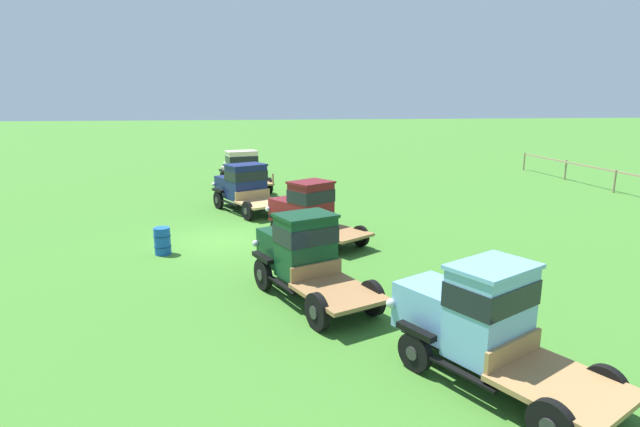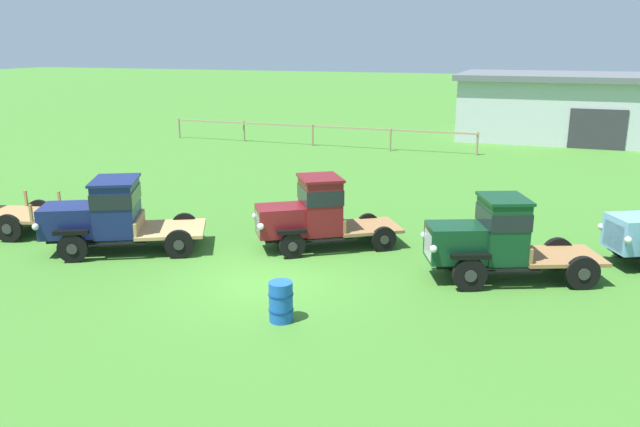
{
  "view_description": "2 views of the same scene",
  "coord_description": "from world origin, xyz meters",
  "px_view_note": "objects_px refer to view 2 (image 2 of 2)",
  "views": [
    {
      "loc": [
        18.54,
        0.85,
        5.21
      ],
      "look_at": [
        0.25,
        3.63,
        1.0
      ],
      "focal_mm": 28.0,
      "sensor_mm": 36.0,
      "label": 1
    },
    {
      "loc": [
        6.75,
        -14.15,
        6.19
      ],
      "look_at": [
        0.25,
        3.63,
        1.0
      ],
      "focal_mm": 35.0,
      "sensor_mm": 36.0,
      "label": 2
    }
  ],
  "objects_px": {
    "vintage_truck_second_in_line": "(109,214)",
    "oil_drum_beside_row": "(281,302)",
    "vintage_truck_midrow_center": "(314,212)",
    "vintage_truck_far_side": "(495,238)"
  },
  "relations": [
    {
      "from": "vintage_truck_midrow_center",
      "to": "vintage_truck_far_side",
      "type": "relative_size",
      "value": 0.93
    },
    {
      "from": "vintage_truck_far_side",
      "to": "oil_drum_beside_row",
      "type": "bearing_deg",
      "value": -134.77
    },
    {
      "from": "vintage_truck_midrow_center",
      "to": "vintage_truck_far_side",
      "type": "bearing_deg",
      "value": -8.78
    },
    {
      "from": "vintage_truck_second_in_line",
      "to": "vintage_truck_far_side",
      "type": "distance_m",
      "value": 11.34
    },
    {
      "from": "vintage_truck_midrow_center",
      "to": "vintage_truck_far_side",
      "type": "height_order",
      "value": "vintage_truck_far_side"
    },
    {
      "from": "oil_drum_beside_row",
      "to": "vintage_truck_second_in_line",
      "type": "bearing_deg",
      "value": 157.76
    },
    {
      "from": "vintage_truck_second_in_line",
      "to": "oil_drum_beside_row",
      "type": "distance_m",
      "value": 7.5
    },
    {
      "from": "vintage_truck_midrow_center",
      "to": "oil_drum_beside_row",
      "type": "xyz_separation_m",
      "value": [
        1.14,
        -5.21,
        -0.69
      ]
    },
    {
      "from": "vintage_truck_far_side",
      "to": "oil_drum_beside_row",
      "type": "xyz_separation_m",
      "value": [
        -4.33,
        -4.36,
        -0.7
      ]
    },
    {
      "from": "vintage_truck_second_in_line",
      "to": "vintage_truck_far_side",
      "type": "relative_size",
      "value": 1.04
    }
  ]
}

